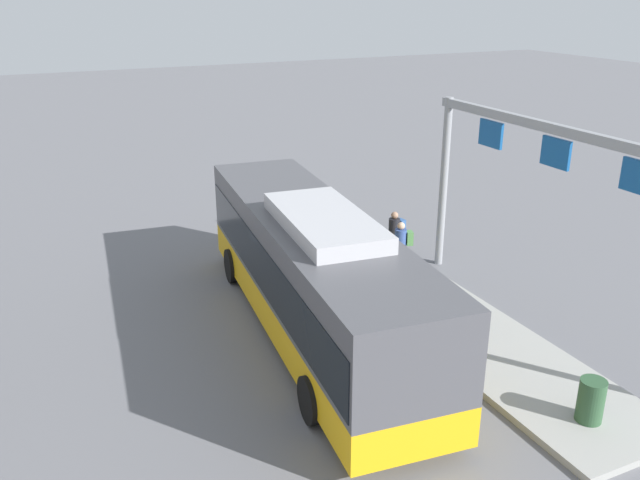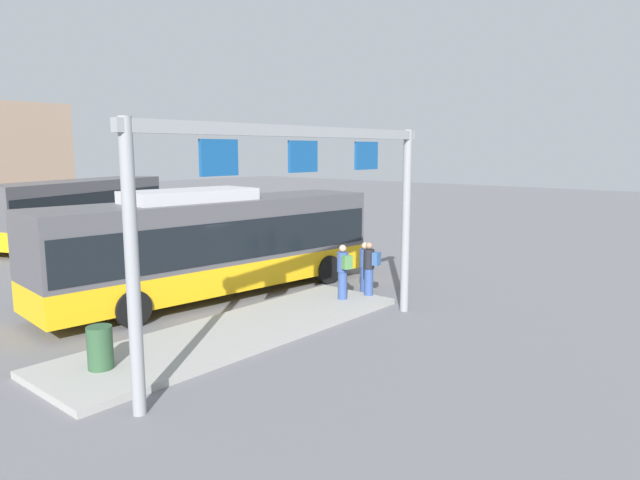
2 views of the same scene
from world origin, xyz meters
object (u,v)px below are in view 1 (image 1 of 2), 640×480
Objects in this scene: person_waiting_near at (401,247)px; trash_bin at (591,400)px; bus_main at (313,268)px; person_waiting_mid at (364,237)px; person_boarding at (395,236)px.

trash_bin is (-7.64, 0.36, -0.44)m from person_waiting_near.
person_waiting_mid is (3.47, -3.36, -0.92)m from bus_main.
person_waiting_mid is (1.60, 0.35, -0.16)m from person_waiting_near.
person_boarding and person_waiting_near have the same top height.
person_waiting_near reaches higher than person_waiting_mid.
person_waiting_near is (-0.91, 0.33, 0.00)m from person_boarding.
trash_bin is at bearing 115.62° from person_waiting_mid.
trash_bin is at bearing 106.92° from person_waiting_near.
bus_main is 6.86× the size of person_boarding.
person_waiting_mid reaches higher than trash_bin.
person_waiting_mid is at bearing -58.18° from person_waiting_near.
person_waiting_near is at bearing -2.71° from trash_bin.
person_waiting_mid is (0.68, 0.67, -0.16)m from person_boarding.
person_boarding is 0.97m from person_waiting_near.
person_waiting_mid is 9.24m from trash_bin.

